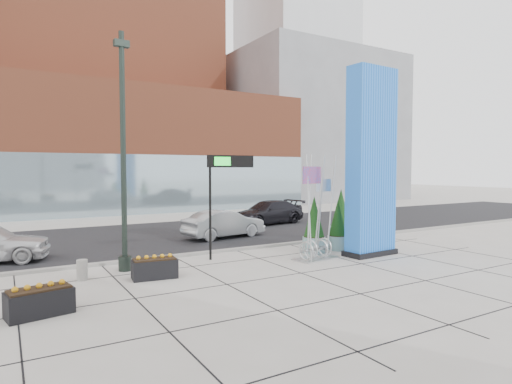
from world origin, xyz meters
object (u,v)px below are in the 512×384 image
lamp_post (124,174)px  public_art_sculpture (316,232)px  concrete_bollard (82,270)px  car_silver_mid (224,224)px  overhead_street_sign (226,170)px  blue_pylon (371,165)px

lamp_post → public_art_sculpture: lamp_post is taller
concrete_bollard → car_silver_mid: bearing=34.6°
overhead_street_sign → car_silver_mid: (2.28, 4.83, -2.98)m
public_art_sculpture → concrete_bollard: (-9.02, 1.33, -0.81)m
concrete_bollard → public_art_sculpture: bearing=-8.4°
public_art_sculpture → overhead_street_sign: size_ratio=1.01×
car_silver_mid → concrete_bollard: bearing=115.6°
public_art_sculpture → overhead_street_sign: 4.59m
lamp_post → overhead_street_sign: (4.29, 0.15, 0.16)m
lamp_post → car_silver_mid: size_ratio=1.90×
overhead_street_sign → lamp_post: bearing=-173.7°
blue_pylon → overhead_street_sign: 6.32m
public_art_sculpture → concrete_bollard: size_ratio=6.30×
blue_pylon → concrete_bollard: (-11.61, 1.86, -3.59)m
lamp_post → public_art_sculpture: size_ratio=1.98×
blue_pylon → car_silver_mid: 8.84m
lamp_post → car_silver_mid: bearing=37.2°
public_art_sculpture → concrete_bollard: bearing=162.2°
concrete_bollard → overhead_street_sign: overhead_street_sign is taller
blue_pylon → lamp_post: bearing=162.6°
blue_pylon → concrete_bollard: size_ratio=11.63×
blue_pylon → overhead_street_sign: blue_pylon is taller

